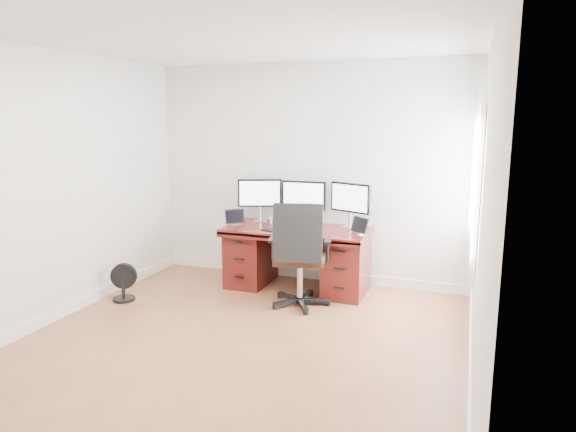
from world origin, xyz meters
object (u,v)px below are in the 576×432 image
(monitor_center, at_px, (304,197))
(office_chair, at_px, (299,272))
(desk, at_px, (297,256))
(keyboard, at_px, (295,230))
(floor_fan, at_px, (123,283))

(monitor_center, bearing_deg, office_chair, -76.22)
(desk, relative_size, monitor_center, 3.09)
(office_chair, distance_m, keyboard, 0.58)
(floor_fan, height_order, monitor_center, monitor_center)
(office_chair, distance_m, monitor_center, 1.10)
(office_chair, distance_m, floor_fan, 2.00)
(office_chair, height_order, keyboard, office_chair)
(desk, height_order, floor_fan, desk)
(floor_fan, height_order, keyboard, keyboard)
(office_chair, bearing_deg, keyboard, 102.64)
(floor_fan, bearing_deg, office_chair, -7.12)
(office_chair, height_order, monitor_center, monitor_center)
(floor_fan, relative_size, monitor_center, 0.77)
(office_chair, relative_size, keyboard, 3.92)
(desk, xyz_separation_m, floor_fan, (-1.71, -1.07, -0.20))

